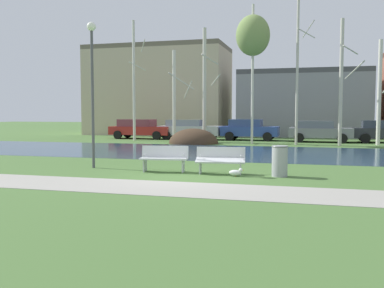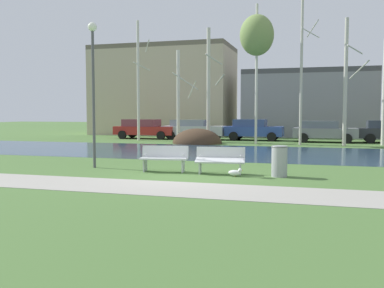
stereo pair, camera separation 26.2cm
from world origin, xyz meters
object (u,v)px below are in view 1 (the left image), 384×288
trash_bin (280,161)px  parked_sedan_second_silver (189,129)px  bench_right (220,159)px  parked_wagon_fourth_grey (319,131)px  bench_left (164,158)px  parked_hatch_third_blue (249,129)px  seagull (236,172)px  parked_van_nearest_red (140,128)px  streetlamp (92,71)px

trash_bin → parked_sedan_second_silver: (-7.80, 17.43, 0.28)m
bench_right → parked_wagon_fourth_grey: size_ratio=0.40×
bench_left → parked_wagon_fourth_grey: 17.61m
bench_right → parked_hatch_third_blue: bearing=94.6°
seagull → parked_sedan_second_silver: size_ratio=0.10×
parked_van_nearest_red → bench_left: bearing=-65.6°
bench_left → parked_sedan_second_silver: (-3.96, 17.34, 0.31)m
bench_right → streetlamp: streetlamp is taller
trash_bin → parked_van_nearest_red: parked_van_nearest_red is taller
parked_sedan_second_silver → bench_right: bearing=-71.2°
parked_hatch_third_blue → trash_bin: bearing=-79.3°
trash_bin → parked_wagon_fourth_grey: bearing=84.8°
bench_left → streetlamp: 4.12m
seagull → parked_hatch_third_blue: 18.08m
parked_hatch_third_blue → parked_sedan_second_silver: bearing=-177.9°
streetlamp → parked_van_nearest_red: streetlamp is taller
parked_sedan_second_silver → parked_hatch_third_blue: 4.48m
bench_left → parked_sedan_second_silver: bearing=102.9°
parked_hatch_third_blue → bench_right: bearing=-85.4°
bench_right → parked_wagon_fourth_grey: (3.44, 16.76, 0.29)m
parked_sedan_second_silver → parked_hatch_third_blue: bearing=2.1°
parked_van_nearest_red → parked_hatch_third_blue: size_ratio=1.17×
parked_wagon_fourth_grey → bench_left: bearing=-107.8°
bench_right → seagull: bench_right is taller
bench_right → parked_van_nearest_red: size_ratio=0.35×
parked_van_nearest_red → parked_hatch_third_blue: (8.28, 0.37, 0.01)m
bench_left → parked_van_nearest_red: 18.81m
trash_bin → parked_van_nearest_red: bearing=124.0°
streetlamp → parked_van_nearest_red: bearing=106.5°
bench_left → parked_van_nearest_red: bearing=114.4°
parked_hatch_third_blue → parked_wagon_fourth_grey: size_ratio=0.98×
trash_bin → bench_left: bearing=178.6°
bench_left → parked_sedan_second_silver: size_ratio=0.35×
streetlamp → seagull: bearing=-8.3°
trash_bin → parked_wagon_fourth_grey: size_ratio=0.23×
seagull → parked_van_nearest_red: parked_van_nearest_red is taller
parked_van_nearest_red → parked_sedan_second_silver: parked_van_nearest_red is taller
bench_right → streetlamp: (-4.73, 0.31, 3.01)m
streetlamp → bench_left: bearing=-6.4°
bench_left → streetlamp: size_ratio=0.32×
bench_left → bench_right: size_ratio=1.00×
bench_left → trash_bin: (3.84, -0.10, 0.03)m
trash_bin → parked_van_nearest_red: size_ratio=0.20×
bench_right → seagull: (0.59, -0.46, -0.34)m
seagull → streetlamp: (-5.32, 0.77, 3.35)m
bench_right → parked_hatch_third_blue: 17.56m
bench_right → seagull: size_ratio=3.53×
bench_left → seagull: (2.52, -0.46, -0.34)m
trash_bin → seagull: trash_bin is taller
bench_left → parked_van_nearest_red: size_ratio=0.35×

